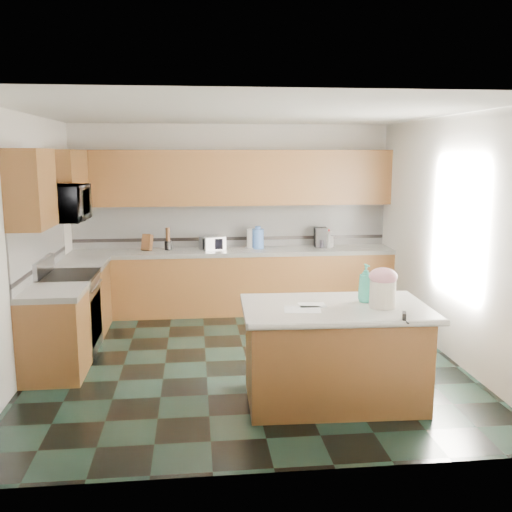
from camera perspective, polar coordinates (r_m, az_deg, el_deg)
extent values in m
plane|color=black|center=(6.49, -1.00, -10.35)|extent=(4.60, 4.60, 0.00)
plane|color=white|center=(6.09, -1.08, 14.16)|extent=(4.60, 4.60, 0.00)
cube|color=white|center=(8.44, -2.46, 3.88)|extent=(4.60, 0.04, 2.70)
cube|color=white|center=(3.89, 2.06, -3.65)|extent=(4.60, 0.04, 2.70)
cube|color=white|center=(6.38, -22.29, 1.05)|extent=(0.04, 4.60, 2.70)
cube|color=white|center=(6.76, 18.95, 1.75)|extent=(0.04, 4.60, 2.70)
cube|color=#492E15|center=(8.28, -2.27, -2.71)|extent=(4.60, 0.60, 0.86)
cube|color=white|center=(8.19, -2.29, 0.43)|extent=(4.60, 0.64, 0.06)
cube|color=#492E15|center=(8.21, -2.41, 7.83)|extent=(4.60, 0.33, 0.78)
cube|color=silver|center=(8.42, -2.44, 3.08)|extent=(4.60, 0.02, 0.63)
cube|color=black|center=(8.44, -2.43, 1.76)|extent=(4.60, 0.01, 0.05)
cube|color=#492E15|center=(7.71, -16.92, -4.12)|extent=(0.60, 0.82, 0.86)
cube|color=white|center=(7.61, -17.10, -0.77)|extent=(0.64, 0.82, 0.06)
cube|color=#492E15|center=(6.27, -19.48, -7.55)|extent=(0.60, 0.72, 0.86)
cube|color=white|center=(6.15, -19.74, -3.46)|extent=(0.64, 0.72, 0.06)
cube|color=silver|center=(6.91, -20.73, 0.84)|extent=(0.02, 2.30, 0.63)
cube|color=black|center=(6.94, -20.58, -0.74)|extent=(0.01, 2.30, 0.05)
cube|color=#492E15|center=(7.65, -18.33, 7.15)|extent=(0.33, 1.09, 0.78)
cube|color=#492E15|center=(6.04, -21.59, 6.27)|extent=(0.33, 0.72, 0.78)
cube|color=#B7B7BC|center=(6.96, -18.11, -5.64)|extent=(0.60, 0.76, 0.88)
cube|color=black|center=(6.92, -15.73, -5.96)|extent=(0.02, 0.68, 0.55)
cube|color=black|center=(6.85, -18.33, -1.93)|extent=(0.62, 0.78, 0.04)
cylinder|color=#B7B7BC|center=(6.82, -15.64, -2.89)|extent=(0.02, 0.66, 0.02)
cube|color=#B7B7BC|center=(6.89, -20.50, -0.98)|extent=(0.06, 0.76, 0.18)
imported|color=#B7B7BC|center=(6.73, -18.72, 5.01)|extent=(0.50, 0.73, 0.41)
cube|color=#492E15|center=(5.39, 7.78, -9.95)|extent=(1.61, 0.96, 0.86)
cube|color=white|center=(5.25, 7.90, -5.23)|extent=(1.71, 1.06, 0.06)
cylinder|color=white|center=(4.79, 9.36, -6.81)|extent=(1.68, 0.12, 0.06)
cylinder|color=white|center=(5.24, 12.53, -3.71)|extent=(0.31, 0.31, 0.24)
ellipsoid|color=pink|center=(5.21, 12.60, -2.00)|extent=(0.25, 0.25, 0.16)
cylinder|color=tan|center=(5.19, 12.63, -1.44)|extent=(0.08, 0.03, 0.03)
sphere|color=tan|center=(5.18, 12.18, -1.45)|extent=(0.04, 0.04, 0.04)
sphere|color=tan|center=(5.21, 13.06, -1.43)|extent=(0.04, 0.04, 0.04)
imported|color=#3DBBA0|center=(5.38, 10.91, -2.68)|extent=(0.15, 0.15, 0.36)
cube|color=white|center=(5.08, 4.67, -5.34)|extent=(0.35, 0.29, 0.00)
cube|color=white|center=(5.23, 5.64, -4.89)|extent=(0.25, 0.19, 0.00)
cube|color=black|center=(4.94, 14.59, -5.99)|extent=(0.06, 0.11, 0.09)
cylinder|color=black|center=(4.89, 14.84, -6.41)|extent=(0.02, 0.07, 0.02)
cube|color=#472814|center=(8.23, -10.83, 1.32)|extent=(0.18, 0.20, 0.25)
cylinder|color=black|center=(8.24, -8.78, 1.06)|extent=(0.10, 0.10, 0.13)
cylinder|color=#472814|center=(8.22, -8.81, 2.17)|extent=(0.06, 0.06, 0.19)
cube|color=#B7B7BC|center=(8.21, -4.37, 1.31)|extent=(0.39, 0.34, 0.19)
cube|color=black|center=(8.10, -4.34, 1.20)|extent=(0.29, 0.01, 0.15)
cylinder|color=white|center=(8.28, -0.49, 1.75)|extent=(0.13, 0.13, 0.28)
cylinder|color=#B7B7BC|center=(8.31, -0.48, 0.84)|extent=(0.19, 0.19, 0.01)
cylinder|color=#4873C3|center=(8.25, 0.19, 1.73)|extent=(0.17, 0.17, 0.29)
cylinder|color=#4873C3|center=(8.23, 0.19, 2.86)|extent=(0.08, 0.08, 0.04)
cube|color=black|center=(8.43, 6.48, 1.86)|extent=(0.18, 0.20, 0.29)
cylinder|color=black|center=(8.40, 6.53, 1.24)|extent=(0.12, 0.12, 0.12)
imported|color=white|center=(8.43, 7.29, 1.67)|extent=(0.15, 0.15, 0.24)
cylinder|color=red|center=(8.41, 7.31, 2.57)|extent=(0.02, 0.02, 0.03)
cube|color=white|center=(6.55, 19.53, 2.78)|extent=(0.02, 1.40, 1.10)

